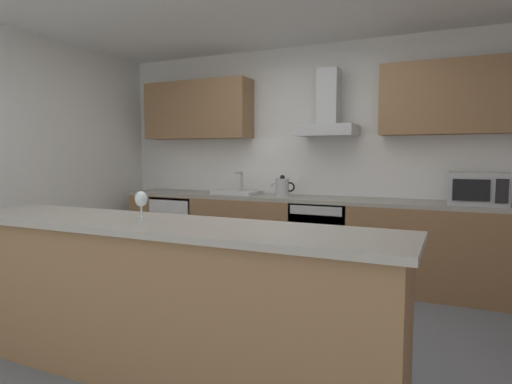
# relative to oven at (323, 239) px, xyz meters

# --- Properties ---
(ground) EXTENTS (5.98, 4.88, 0.02)m
(ground) POSITION_rel_oven_xyz_m (-0.21, -1.59, -0.47)
(ground) COLOR slate
(wall_back) EXTENTS (5.98, 0.12, 2.60)m
(wall_back) POSITION_rel_oven_xyz_m (-0.21, 0.41, 0.84)
(wall_back) COLOR white
(wall_back) RESTS_ON ground
(wall_left) EXTENTS (0.12, 4.88, 2.60)m
(wall_left) POSITION_rel_oven_xyz_m (-2.76, -1.59, 0.84)
(wall_left) COLOR white
(wall_left) RESTS_ON ground
(backsplash_tile) EXTENTS (4.23, 0.02, 0.66)m
(backsplash_tile) POSITION_rel_oven_xyz_m (-0.21, 0.33, 0.77)
(backsplash_tile) COLOR white
(counter_back) EXTENTS (4.38, 0.60, 0.90)m
(counter_back) POSITION_rel_oven_xyz_m (-0.21, 0.03, -0.01)
(counter_back) COLOR olive
(counter_back) RESTS_ON ground
(counter_island) EXTENTS (2.96, 0.64, 0.97)m
(counter_island) POSITION_rel_oven_xyz_m (-0.34, -2.38, 0.03)
(counter_island) COLOR olive
(counter_island) RESTS_ON ground
(upper_cabinets) EXTENTS (4.32, 0.32, 0.70)m
(upper_cabinets) POSITION_rel_oven_xyz_m (-0.21, 0.18, 1.45)
(upper_cabinets) COLOR olive
(oven) EXTENTS (0.60, 0.62, 0.80)m
(oven) POSITION_rel_oven_xyz_m (0.00, 0.00, 0.00)
(oven) COLOR slate
(oven) RESTS_ON ground
(refrigerator) EXTENTS (0.58, 0.60, 0.85)m
(refrigerator) POSITION_rel_oven_xyz_m (-1.81, -0.00, -0.03)
(refrigerator) COLOR white
(refrigerator) RESTS_ON ground
(microwave) EXTENTS (0.50, 0.38, 0.30)m
(microwave) POSITION_rel_oven_xyz_m (1.46, -0.03, 0.59)
(microwave) COLOR #B7BABC
(microwave) RESTS_ON counter_back
(sink) EXTENTS (0.50, 0.40, 0.26)m
(sink) POSITION_rel_oven_xyz_m (-1.04, 0.01, 0.47)
(sink) COLOR silver
(sink) RESTS_ON counter_back
(kettle) EXTENTS (0.29, 0.15, 0.24)m
(kettle) POSITION_rel_oven_xyz_m (-0.46, -0.03, 0.55)
(kettle) COLOR #B7BABC
(kettle) RESTS_ON counter_back
(range_hood) EXTENTS (0.62, 0.45, 0.72)m
(range_hood) POSITION_rel_oven_xyz_m (0.00, 0.13, 1.33)
(range_hood) COLOR #B7BABC
(wine_glass) EXTENTS (0.08, 0.08, 0.18)m
(wine_glass) POSITION_rel_oven_xyz_m (-0.47, -2.38, 0.63)
(wine_glass) COLOR silver
(wine_glass) RESTS_ON counter_island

